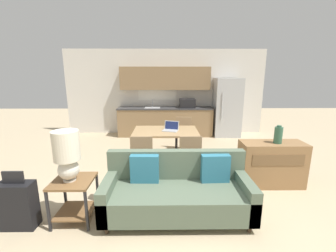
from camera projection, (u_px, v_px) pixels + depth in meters
ground_plane at (166, 217)px, 3.12m from camera, size 20.00×20.00×0.00m
wall_back at (165, 92)px, 7.32m from camera, size 6.40×0.07×2.70m
kitchen_counter at (166, 109)px, 7.14m from camera, size 2.98×0.65×2.15m
refrigerator at (227, 107)px, 7.06m from camera, size 0.81×0.71×1.81m
dining_table at (166, 133)px, 4.90m from camera, size 1.39×0.92×0.74m
couch at (177, 191)px, 3.14m from camera, size 1.99×0.80×0.86m
side_table at (74, 193)px, 2.98m from camera, size 0.51×0.51×0.58m
table_lamp at (67, 153)px, 2.85m from camera, size 0.33×0.33×0.67m
credenza at (272, 164)px, 3.95m from camera, size 1.09×0.45×0.79m
vase at (279, 135)px, 3.80m from camera, size 0.13×0.13×0.31m
dining_chair_near_right at (190, 153)px, 4.19m from camera, size 0.42×0.42×0.86m
dining_chair_near_left at (142, 153)px, 4.18m from camera, size 0.44×0.44×0.86m
dining_chair_far_right at (184, 132)px, 5.72m from camera, size 0.47×0.47×0.86m
laptop at (171, 128)px, 4.88m from camera, size 0.38×0.34×0.20m
suitcase at (18, 205)px, 2.85m from camera, size 0.44×0.22×0.78m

